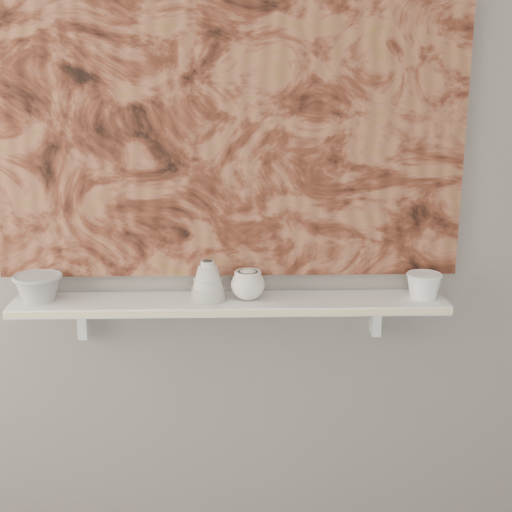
{
  "coord_description": "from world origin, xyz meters",
  "views": [
    {
      "loc": [
        0.03,
        -0.68,
        1.67
      ],
      "look_at": [
        0.08,
        1.49,
        1.08
      ],
      "focal_mm": 50.0,
      "sensor_mm": 36.0,
      "label": 1
    }
  ],
  "objects_px": {
    "bowl_grey": "(38,287)",
    "cup_cream": "(248,285)",
    "shelf": "(230,304)",
    "painting": "(228,105)",
    "bell_vessel": "(208,280)",
    "bowl_white": "(424,285)"
  },
  "relations": [
    {
      "from": "shelf",
      "to": "bowl_white",
      "type": "height_order",
      "value": "bowl_white"
    },
    {
      "from": "cup_cream",
      "to": "painting",
      "type": "bearing_deg",
      "value": 126.02
    },
    {
      "from": "shelf",
      "to": "cup_cream",
      "type": "distance_m",
      "value": 0.09
    },
    {
      "from": "cup_cream",
      "to": "bell_vessel",
      "type": "relative_size",
      "value": 0.84
    },
    {
      "from": "shelf",
      "to": "bowl_grey",
      "type": "height_order",
      "value": "bowl_grey"
    },
    {
      "from": "shelf",
      "to": "bowl_white",
      "type": "bearing_deg",
      "value": 0.0
    },
    {
      "from": "bowl_grey",
      "to": "bell_vessel",
      "type": "bearing_deg",
      "value": 0.0
    },
    {
      "from": "shelf",
      "to": "painting",
      "type": "relative_size",
      "value": 0.93
    },
    {
      "from": "painting",
      "to": "cup_cream",
      "type": "height_order",
      "value": "painting"
    },
    {
      "from": "painting",
      "to": "bowl_white",
      "type": "bearing_deg",
      "value": -7.3
    },
    {
      "from": "bowl_grey",
      "to": "cup_cream",
      "type": "distance_m",
      "value": 0.67
    },
    {
      "from": "painting",
      "to": "bell_vessel",
      "type": "xyz_separation_m",
      "value": [
        -0.07,
        -0.08,
        -0.55
      ]
    },
    {
      "from": "bowl_grey",
      "to": "cup_cream",
      "type": "xyz_separation_m",
      "value": [
        0.67,
        0.0,
        0.0
      ]
    },
    {
      "from": "bowl_white",
      "to": "painting",
      "type": "bearing_deg",
      "value": 172.7
    },
    {
      "from": "bell_vessel",
      "to": "cup_cream",
      "type": "bearing_deg",
      "value": 0.0
    },
    {
      "from": "shelf",
      "to": "bowl_white",
      "type": "xyz_separation_m",
      "value": [
        0.63,
        0.0,
        0.06
      ]
    },
    {
      "from": "painting",
      "to": "bowl_white",
      "type": "xyz_separation_m",
      "value": [
        0.63,
        -0.08,
        -0.57
      ]
    },
    {
      "from": "shelf",
      "to": "cup_cream",
      "type": "bearing_deg",
      "value": 0.0
    },
    {
      "from": "bowl_grey",
      "to": "bell_vessel",
      "type": "distance_m",
      "value": 0.54
    },
    {
      "from": "bell_vessel",
      "to": "bowl_white",
      "type": "distance_m",
      "value": 0.7
    },
    {
      "from": "shelf",
      "to": "cup_cream",
      "type": "height_order",
      "value": "cup_cream"
    },
    {
      "from": "shelf",
      "to": "bell_vessel",
      "type": "xyz_separation_m",
      "value": [
        -0.07,
        0.0,
        0.08
      ]
    }
  ]
}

